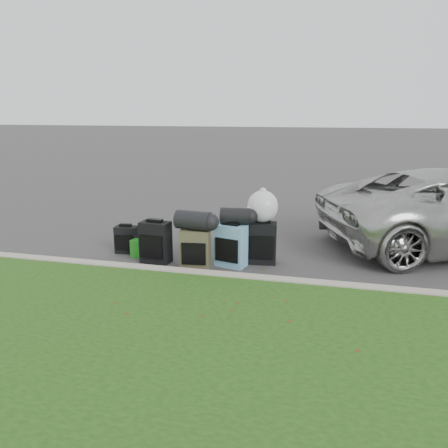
% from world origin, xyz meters
% --- Properties ---
extents(ground, '(120.00, 120.00, 0.00)m').
position_xyz_m(ground, '(0.00, 0.00, 0.00)').
color(ground, '#383535').
rests_on(ground, ground).
extents(curb, '(120.00, 0.18, 0.15)m').
position_xyz_m(curb, '(0.00, -1.00, 0.07)').
color(curb, '#9E937F').
rests_on(curb, ground).
extents(suitcase_small_black, '(0.39, 0.24, 0.47)m').
position_xyz_m(suitcase_small_black, '(-1.77, -0.04, 0.23)').
color(suitcase_small_black, black).
rests_on(suitcase_small_black, ground).
extents(suitcase_large_black_left, '(0.49, 0.32, 0.67)m').
position_xyz_m(suitcase_large_black_left, '(-1.09, -0.38, 0.33)').
color(suitcase_large_black_left, black).
rests_on(suitcase_large_black_left, ground).
extents(suitcase_olive, '(0.48, 0.33, 0.62)m').
position_xyz_m(suitcase_olive, '(-0.39, -0.49, 0.31)').
color(suitcase_olive, '#393723').
rests_on(suitcase_olive, ground).
extents(suitcase_teal, '(0.52, 0.38, 0.67)m').
position_xyz_m(suitcase_teal, '(0.13, -0.27, 0.33)').
color(suitcase_teal, teal).
rests_on(suitcase_teal, ground).
extents(suitcase_large_black_right, '(0.47, 0.31, 0.67)m').
position_xyz_m(suitcase_large_black_right, '(0.58, -0.02, 0.33)').
color(suitcase_large_black_right, black).
rests_on(suitcase_large_black_right, ground).
extents(tote_green, '(0.30, 0.25, 0.30)m').
position_xyz_m(tote_green, '(-1.45, -0.20, 0.15)').
color(tote_green, '#1F821D').
rests_on(tote_green, ground).
extents(tote_navy, '(0.27, 0.23, 0.26)m').
position_xyz_m(tote_navy, '(-0.74, 0.51, 0.13)').
color(tote_navy, navy).
rests_on(tote_navy, ground).
extents(duffel_left, '(0.58, 0.36, 0.29)m').
position_xyz_m(duffel_left, '(-0.41, -0.50, 0.76)').
color(duffel_left, black).
rests_on(duffel_left, suitcase_olive).
extents(duffel_right, '(0.48, 0.30, 0.26)m').
position_xyz_m(duffel_right, '(0.18, -0.20, 0.80)').
color(duffel_right, black).
rests_on(duffel_right, suitcase_teal).
extents(trash_bag, '(0.49, 0.49, 0.49)m').
position_xyz_m(trash_bag, '(0.56, 0.05, 0.91)').
color(trash_bag, silver).
rests_on(trash_bag, suitcase_large_black_right).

